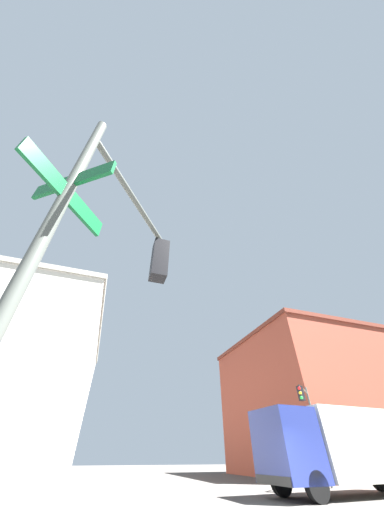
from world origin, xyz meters
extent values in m
cylinder|color=#474C47|center=(-7.36, -7.05, 2.52)|extent=(0.12, 0.12, 5.04)
cylinder|color=#474C47|center=(-6.72, -6.21, 4.64)|extent=(1.34, 1.73, 0.09)
cube|color=black|center=(-6.09, -5.38, 4.19)|extent=(0.28, 0.28, 0.80)
sphere|color=red|center=(-6.00, -5.26, 4.44)|extent=(0.18, 0.18, 0.18)
sphere|color=orange|center=(-6.00, -5.26, 4.19)|extent=(0.18, 0.18, 0.18)
sphere|color=green|center=(-6.00, -5.26, 3.94)|extent=(0.18, 0.18, 0.18)
cube|color=#0F5128|center=(-7.36, -7.05, 3.48)|extent=(0.70, 0.90, 0.20)
cube|color=#0F5128|center=(-7.36, -7.05, 3.70)|extent=(0.82, 0.64, 0.20)
cylinder|color=#474C47|center=(7.21, 7.02, 2.62)|extent=(0.12, 0.12, 5.25)
cylinder|color=#474C47|center=(6.10, 6.02, 4.85)|extent=(2.29, 2.08, 0.09)
cube|color=black|center=(4.98, 5.01, 4.40)|extent=(0.28, 0.28, 0.80)
sphere|color=red|center=(4.87, 4.91, 4.65)|extent=(0.18, 0.18, 0.18)
sphere|color=orange|center=(4.87, 4.91, 4.40)|extent=(0.18, 0.18, 0.18)
sphere|color=green|center=(4.87, 4.91, 4.15)|extent=(0.18, 0.18, 0.18)
cube|color=#0F5128|center=(7.21, 7.02, 3.66)|extent=(0.84, 0.77, 0.20)
cube|color=#0F5128|center=(7.21, 7.02, 3.88)|extent=(0.70, 0.77, 0.20)
cube|color=brown|center=(19.45, 15.66, 5.82)|extent=(22.90, 15.31, 11.64)
cube|color=#5C271C|center=(19.45, 15.66, 11.84)|extent=(23.20, 15.61, 0.40)
cube|color=gray|center=(-15.66, 19.45, 12.06)|extent=(15.61, 23.20, 0.40)
cube|color=navy|center=(1.97, 3.24, 1.87)|extent=(2.21, 2.65, 2.73)
cube|color=#19232D|center=(0.99, 3.19, 2.41)|extent=(0.20, 2.16, 1.20)
cube|color=beige|center=(6.44, 3.49, 1.94)|extent=(6.62, 2.89, 2.87)
cube|color=black|center=(0.99, 3.19, 0.65)|extent=(0.29, 2.41, 0.30)
cylinder|color=black|center=(2.24, 2.14, 0.50)|extent=(1.02, 0.36, 1.00)
cylinder|color=black|center=(2.12, 4.37, 0.50)|extent=(1.02, 0.36, 1.00)
cylinder|color=black|center=(8.42, 4.72, 0.50)|extent=(1.02, 0.36, 1.00)
camera|label=1|loc=(-6.64, -8.90, 1.42)|focal=17.30mm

